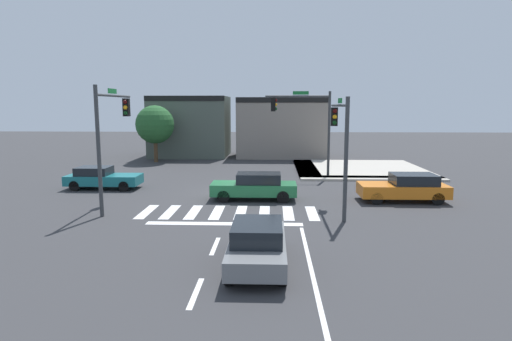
{
  "coord_description": "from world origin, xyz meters",
  "views": [
    {
      "loc": [
        2.07,
        -24.57,
        5.05
      ],
      "look_at": [
        1.15,
        -0.6,
        1.46
      ],
      "focal_mm": 30.32,
      "sensor_mm": 36.0,
      "label": 1
    }
  ],
  "objects_px": {
    "car_orange": "(405,187)",
    "car_gray": "(257,244)",
    "car_teal": "(102,178)",
    "car_green": "(255,186)",
    "traffic_signal_southwest": "(111,125)",
    "traffic_signal_southeast": "(340,133)",
    "traffic_signal_northeast": "(305,118)",
    "roadside_tree": "(155,125)"
  },
  "relations": [
    {
      "from": "traffic_signal_northeast",
      "to": "traffic_signal_southeast",
      "type": "distance_m",
      "value": 10.07
    },
    {
      "from": "car_gray",
      "to": "roadside_tree",
      "type": "distance_m",
      "value": 27.48
    },
    {
      "from": "car_orange",
      "to": "car_teal",
      "type": "bearing_deg",
      "value": -9.29
    },
    {
      "from": "car_green",
      "to": "car_orange",
      "type": "distance_m",
      "value": 8.02
    },
    {
      "from": "traffic_signal_southeast",
      "to": "roadside_tree",
      "type": "height_order",
      "value": "traffic_signal_southeast"
    },
    {
      "from": "car_teal",
      "to": "roadside_tree",
      "type": "xyz_separation_m",
      "value": [
        -0.1,
        12.81,
        2.7
      ]
    },
    {
      "from": "car_orange",
      "to": "car_green",
      "type": "bearing_deg",
      "value": -0.61
    },
    {
      "from": "traffic_signal_northeast",
      "to": "traffic_signal_southwest",
      "type": "xyz_separation_m",
      "value": [
        -10.13,
        -9.62,
        -0.1
      ]
    },
    {
      "from": "traffic_signal_southeast",
      "to": "traffic_signal_southwest",
      "type": "xyz_separation_m",
      "value": [
        -11.02,
        0.39,
        0.31
      ]
    },
    {
      "from": "traffic_signal_southeast",
      "to": "roadside_tree",
      "type": "relative_size",
      "value": 1.06
    },
    {
      "from": "traffic_signal_southeast",
      "to": "car_orange",
      "type": "height_order",
      "value": "traffic_signal_southeast"
    },
    {
      "from": "car_teal",
      "to": "car_gray",
      "type": "relative_size",
      "value": 1.0
    },
    {
      "from": "car_green",
      "to": "traffic_signal_northeast",
      "type": "bearing_deg",
      "value": -113.33
    },
    {
      "from": "traffic_signal_northeast",
      "to": "car_teal",
      "type": "distance_m",
      "value": 14.03
    },
    {
      "from": "car_gray",
      "to": "roadside_tree",
      "type": "bearing_deg",
      "value": 21.69
    },
    {
      "from": "traffic_signal_southwest",
      "to": "car_gray",
      "type": "bearing_deg",
      "value": -136.03
    },
    {
      "from": "traffic_signal_southeast",
      "to": "car_teal",
      "type": "height_order",
      "value": "traffic_signal_southeast"
    },
    {
      "from": "traffic_signal_southeast",
      "to": "traffic_signal_southwest",
      "type": "bearing_deg",
      "value": 87.96
    },
    {
      "from": "car_gray",
      "to": "car_orange",
      "type": "bearing_deg",
      "value": -37.79
    },
    {
      "from": "traffic_signal_northeast",
      "to": "traffic_signal_southwest",
      "type": "height_order",
      "value": "traffic_signal_northeast"
    },
    {
      "from": "car_teal",
      "to": "roadside_tree",
      "type": "distance_m",
      "value": 13.09
    },
    {
      "from": "car_orange",
      "to": "car_gray",
      "type": "height_order",
      "value": "car_orange"
    },
    {
      "from": "traffic_signal_southwest",
      "to": "car_orange",
      "type": "xyz_separation_m",
      "value": [
        14.93,
        2.08,
        -3.36
      ]
    },
    {
      "from": "car_green",
      "to": "car_gray",
      "type": "distance_m",
      "value": 9.83
    },
    {
      "from": "traffic_signal_southeast",
      "to": "traffic_signal_southwest",
      "type": "relative_size",
      "value": 0.91
    },
    {
      "from": "traffic_signal_southwest",
      "to": "roadside_tree",
      "type": "relative_size",
      "value": 1.17
    },
    {
      "from": "traffic_signal_southwest",
      "to": "car_gray",
      "type": "xyz_separation_m",
      "value": [
        7.38,
        -7.65,
        -3.37
      ]
    },
    {
      "from": "car_orange",
      "to": "roadside_tree",
      "type": "height_order",
      "value": "roadside_tree"
    },
    {
      "from": "car_teal",
      "to": "car_gray",
      "type": "bearing_deg",
      "value": -51.54
    },
    {
      "from": "traffic_signal_northeast",
      "to": "traffic_signal_southeast",
      "type": "height_order",
      "value": "traffic_signal_northeast"
    },
    {
      "from": "traffic_signal_northeast",
      "to": "car_gray",
      "type": "relative_size",
      "value": 1.38
    },
    {
      "from": "traffic_signal_northeast",
      "to": "car_green",
      "type": "distance_m",
      "value": 8.83
    },
    {
      "from": "traffic_signal_southwest",
      "to": "roadside_tree",
      "type": "xyz_separation_m",
      "value": [
        -2.73,
        17.76,
        -0.73
      ]
    },
    {
      "from": "traffic_signal_northeast",
      "to": "roadside_tree",
      "type": "xyz_separation_m",
      "value": [
        -12.86,
        8.14,
        -0.83
      ]
    },
    {
      "from": "traffic_signal_southeast",
      "to": "car_green",
      "type": "distance_m",
      "value": 5.72
    },
    {
      "from": "car_orange",
      "to": "car_gray",
      "type": "bearing_deg",
      "value": 52.21
    },
    {
      "from": "traffic_signal_southeast",
      "to": "car_orange",
      "type": "distance_m",
      "value": 5.54
    },
    {
      "from": "car_teal",
      "to": "car_green",
      "type": "height_order",
      "value": "car_green"
    },
    {
      "from": "traffic_signal_northeast",
      "to": "car_teal",
      "type": "xyz_separation_m",
      "value": [
        -12.76,
        -4.67,
        -3.52
      ]
    },
    {
      "from": "car_green",
      "to": "car_teal",
      "type": "bearing_deg",
      "value": -16.28
    },
    {
      "from": "car_teal",
      "to": "car_orange",
      "type": "xyz_separation_m",
      "value": [
        17.55,
        -2.87,
        0.06
      ]
    },
    {
      "from": "car_green",
      "to": "roadside_tree",
      "type": "bearing_deg",
      "value": -58.29
    }
  ]
}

